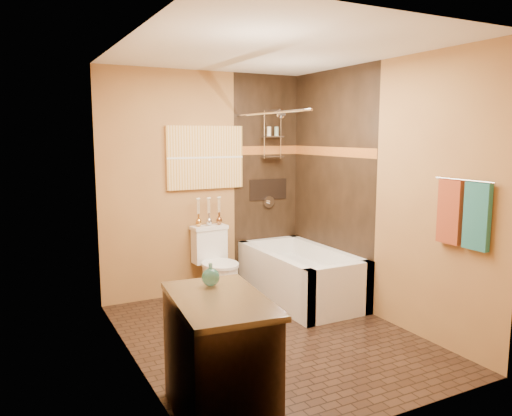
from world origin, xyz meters
TOP-DOWN VIEW (x-y plane):
  - floor at (0.00, 0.00)m, footprint 3.00×3.00m
  - wall_left at (-1.20, 0.00)m, footprint 0.02×3.00m
  - wall_right at (1.20, 0.00)m, footprint 0.02×3.00m
  - wall_back at (0.00, 1.50)m, footprint 2.40×0.02m
  - wall_front at (0.00, -1.50)m, footprint 2.40×0.02m
  - ceiling at (0.00, 0.00)m, footprint 3.00×3.00m
  - alcove_tile_back at (0.78, 1.49)m, footprint 0.85×0.01m
  - alcove_tile_right at (1.19, 0.75)m, footprint 0.01×1.50m
  - mosaic_band_back at (0.78, 1.48)m, footprint 0.85×0.01m
  - mosaic_band_right at (1.18, 0.75)m, footprint 0.01×1.50m
  - alcove_niche at (0.80, 1.48)m, footprint 0.50×0.01m
  - shower_fixtures at (0.80, 1.38)m, footprint 0.24×0.33m
  - curtain_rod at (0.40, 0.75)m, footprint 0.03×1.55m
  - towel_bar at (1.15, -1.05)m, footprint 0.02×0.55m
  - towel_teal at (1.16, -1.18)m, footprint 0.05×0.22m
  - towel_rust at (1.16, -0.92)m, footprint 0.05×0.22m
  - sunset_painting at (-0.01, 1.48)m, footprint 0.90×0.04m
  - vanity_mirror at (-1.19, -1.00)m, footprint 0.01×1.00m
  - bathtub at (0.80, 0.75)m, footprint 0.80×1.50m
  - toilet at (-0.01, 1.21)m, footprint 0.41×0.60m
  - vanity at (-0.92, -1.00)m, footprint 0.65×0.96m
  - teal_bottle at (-0.87, -0.76)m, footprint 0.15×0.15m
  - bud_vases at (-0.01, 1.39)m, footprint 0.32×0.07m

SIDE VIEW (x-z plane):
  - floor at x=0.00m, z-range 0.00..0.00m
  - bathtub at x=0.80m, z-range -0.05..0.50m
  - toilet at x=-0.01m, z-range 0.00..0.79m
  - vanity at x=-0.92m, z-range 0.00..0.81m
  - teal_bottle at x=-0.87m, z-range 0.79..0.98m
  - bud_vases at x=-0.01m, z-range 0.80..1.12m
  - alcove_niche at x=0.80m, z-range 1.02..1.27m
  - towel_teal at x=1.16m, z-range 0.92..1.44m
  - towel_rust at x=1.16m, z-range 0.92..1.44m
  - wall_left at x=-1.20m, z-range 0.00..2.50m
  - wall_right at x=1.20m, z-range 0.00..2.50m
  - wall_back at x=0.00m, z-range 0.00..2.50m
  - wall_front at x=0.00m, z-range 0.00..2.50m
  - alcove_tile_back at x=0.78m, z-range 0.00..2.50m
  - alcove_tile_right at x=1.19m, z-range 0.00..2.50m
  - towel_bar at x=1.15m, z-range 1.44..1.46m
  - vanity_mirror at x=-1.19m, z-range 1.05..1.95m
  - sunset_painting at x=-0.01m, z-range 1.20..1.90m
  - mosaic_band_back at x=0.78m, z-range 1.57..1.67m
  - mosaic_band_right at x=1.18m, z-range 1.57..1.67m
  - shower_fixtures at x=0.80m, z-range 1.08..2.25m
  - curtain_rod at x=0.40m, z-range 2.01..2.03m
  - ceiling at x=0.00m, z-range 2.50..2.50m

